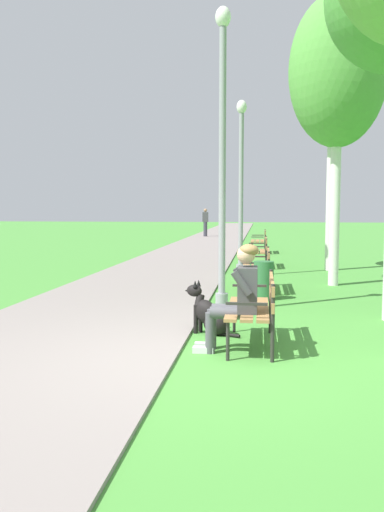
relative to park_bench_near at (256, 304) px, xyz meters
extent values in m
plane|color=#478E38|center=(-0.55, -0.78, -0.51)|extent=(120.00, 120.00, 0.00)
cube|color=gray|center=(-2.46, 23.22, -0.49)|extent=(3.21, 60.00, 0.04)
cube|color=olive|center=(-0.27, 0.00, -0.06)|extent=(0.14, 1.50, 0.04)
cube|color=olive|center=(-0.10, 0.00, -0.06)|extent=(0.14, 1.50, 0.04)
cube|color=olive|center=(0.08, 0.00, -0.06)|extent=(0.14, 1.50, 0.04)
cube|color=olive|center=(0.18, 0.00, 0.08)|extent=(0.04, 1.50, 0.11)
cube|color=olive|center=(0.18, 0.00, 0.26)|extent=(0.04, 1.50, 0.11)
cylinder|color=#2D2B28|center=(-0.30, 0.69, -0.29)|extent=(0.04, 0.04, 0.45)
cylinder|color=#2D2B28|center=(0.18, 0.69, -0.09)|extent=(0.04, 0.04, 0.85)
cube|color=#2D2B28|center=(-0.10, 0.69, 0.12)|extent=(0.45, 0.04, 0.03)
cylinder|color=#2D2B28|center=(-0.30, -0.69, -0.29)|extent=(0.04, 0.04, 0.45)
cylinder|color=#2D2B28|center=(0.18, -0.69, -0.09)|extent=(0.04, 0.04, 0.85)
cube|color=#2D2B28|center=(-0.10, -0.69, 0.12)|extent=(0.45, 0.04, 0.03)
cube|color=olive|center=(-0.26, 4.37, -0.06)|extent=(0.14, 1.50, 0.04)
cube|color=olive|center=(-0.08, 4.37, -0.06)|extent=(0.14, 1.50, 0.04)
cube|color=olive|center=(0.09, 4.37, -0.06)|extent=(0.14, 1.50, 0.04)
cube|color=olive|center=(0.20, 4.37, 0.08)|extent=(0.04, 1.50, 0.11)
cube|color=olive|center=(0.20, 4.37, 0.26)|extent=(0.04, 1.50, 0.11)
cylinder|color=#2D2B28|center=(-0.28, 5.06, -0.29)|extent=(0.04, 0.04, 0.45)
cylinder|color=#2D2B28|center=(0.20, 5.06, -0.09)|extent=(0.04, 0.04, 0.85)
cube|color=#2D2B28|center=(-0.08, 5.06, 0.12)|extent=(0.45, 0.04, 0.03)
cylinder|color=#2D2B28|center=(-0.28, 3.68, -0.29)|extent=(0.04, 0.04, 0.45)
cylinder|color=#2D2B28|center=(0.20, 3.68, -0.09)|extent=(0.04, 0.04, 0.85)
cube|color=#2D2B28|center=(-0.08, 3.68, 0.12)|extent=(0.45, 0.04, 0.03)
cube|color=olive|center=(-0.27, 8.78, -0.06)|extent=(0.14, 1.50, 0.04)
cube|color=olive|center=(-0.09, 8.78, -0.06)|extent=(0.14, 1.50, 0.04)
cube|color=olive|center=(0.08, 8.78, -0.06)|extent=(0.14, 1.50, 0.04)
cube|color=olive|center=(0.19, 8.78, 0.08)|extent=(0.04, 1.50, 0.11)
cube|color=olive|center=(0.19, 8.78, 0.26)|extent=(0.04, 1.50, 0.11)
cylinder|color=#2D2B28|center=(-0.29, 9.47, -0.29)|extent=(0.04, 0.04, 0.45)
cylinder|color=#2D2B28|center=(0.19, 9.47, -0.09)|extent=(0.04, 0.04, 0.85)
cube|color=#2D2B28|center=(-0.09, 9.47, 0.12)|extent=(0.45, 0.04, 0.03)
cylinder|color=#2D2B28|center=(-0.29, 8.09, -0.29)|extent=(0.04, 0.04, 0.45)
cylinder|color=#2D2B28|center=(0.19, 8.09, -0.09)|extent=(0.04, 0.04, 0.85)
cube|color=#2D2B28|center=(-0.09, 8.09, 0.12)|extent=(0.45, 0.04, 0.03)
cube|color=olive|center=(-0.26, 13.69, -0.06)|extent=(0.14, 1.50, 0.04)
cube|color=olive|center=(-0.09, 13.69, -0.06)|extent=(0.14, 1.50, 0.04)
cube|color=olive|center=(0.09, 13.69, -0.06)|extent=(0.14, 1.50, 0.04)
cube|color=olive|center=(0.19, 13.69, 0.08)|extent=(0.04, 1.50, 0.11)
cube|color=olive|center=(0.19, 13.69, 0.26)|extent=(0.04, 1.50, 0.11)
cylinder|color=#2D2B28|center=(-0.29, 14.38, -0.29)|extent=(0.04, 0.04, 0.45)
cylinder|color=#2D2B28|center=(0.19, 14.38, -0.09)|extent=(0.04, 0.04, 0.85)
cube|color=#2D2B28|center=(-0.09, 14.38, 0.12)|extent=(0.45, 0.04, 0.03)
cylinder|color=#2D2B28|center=(-0.29, 13.00, -0.29)|extent=(0.04, 0.04, 0.45)
cylinder|color=#2D2B28|center=(0.19, 13.00, -0.09)|extent=(0.04, 0.04, 0.85)
cube|color=#2D2B28|center=(-0.09, 13.00, 0.12)|extent=(0.45, 0.04, 0.03)
cylinder|color=#4C4C51|center=(-0.31, -0.21, -0.04)|extent=(0.42, 0.14, 0.14)
cylinder|color=#4C4C51|center=(-0.52, -0.21, -0.28)|extent=(0.11, 0.11, 0.47)
cube|color=silver|center=(-0.60, -0.21, -0.48)|extent=(0.24, 0.09, 0.07)
cylinder|color=#4C4C51|center=(-0.31, -0.41, -0.04)|extent=(0.42, 0.14, 0.14)
cylinder|color=#4C4C51|center=(-0.52, -0.41, -0.28)|extent=(0.11, 0.11, 0.47)
cube|color=silver|center=(-0.60, -0.41, -0.48)|extent=(0.24, 0.09, 0.07)
cube|color=#3F3F42|center=(-0.10, -0.31, 0.22)|extent=(0.22, 0.36, 0.52)
cylinder|color=#3F3F42|center=(-0.16, -0.11, 0.32)|extent=(0.25, 0.09, 0.30)
cylinder|color=#3F3F42|center=(-0.16, -0.51, 0.32)|extent=(0.25, 0.09, 0.30)
sphere|color=tan|center=(-0.12, -0.31, 0.62)|extent=(0.21, 0.21, 0.21)
ellipsoid|color=olive|center=(-0.09, -0.31, 0.67)|extent=(0.22, 0.23, 0.14)
ellipsoid|color=black|center=(-0.52, 0.47, -0.35)|extent=(0.44, 0.40, 0.32)
ellipsoid|color=black|center=(-0.66, 0.54, -0.23)|extent=(0.55, 0.41, 0.48)
ellipsoid|color=black|center=(-0.61, 0.52, -0.19)|extent=(0.40, 0.32, 0.27)
cylinder|color=black|center=(-0.75, 0.64, -0.32)|extent=(0.06, 0.06, 0.38)
cylinder|color=black|center=(-0.80, 0.53, -0.32)|extent=(0.06, 0.06, 0.38)
cylinder|color=black|center=(-0.76, 0.58, -0.08)|extent=(0.17, 0.20, 0.19)
ellipsoid|color=black|center=(-0.83, 0.61, 0.05)|extent=(0.26, 0.22, 0.16)
cone|color=black|center=(-0.92, 0.66, 0.04)|extent=(0.13, 0.12, 0.09)
cone|color=black|center=(-0.77, 0.64, 0.15)|extent=(0.06, 0.06, 0.09)
cone|color=black|center=(-0.81, 0.56, 0.15)|extent=(0.06, 0.06, 0.09)
cylinder|color=black|center=(-0.34, 0.39, -0.49)|extent=(0.27, 0.16, 0.04)
cylinder|color=gray|center=(-0.57, 2.08, -0.36)|extent=(0.20, 0.20, 0.30)
cylinder|color=gray|center=(-0.57, 2.08, 1.72)|extent=(0.11, 0.11, 4.46)
ellipsoid|color=silver|center=(-0.57, 2.08, 4.06)|extent=(0.24, 0.24, 0.32)
cylinder|color=gray|center=(-0.45, 6.62, -0.36)|extent=(0.20, 0.20, 0.30)
cylinder|color=gray|center=(-0.45, 6.62, 1.46)|extent=(0.11, 0.11, 3.94)
ellipsoid|color=silver|center=(-0.45, 6.62, 3.54)|extent=(0.24, 0.24, 0.32)
cylinder|color=silver|center=(1.60, 5.36, 1.27)|extent=(0.22, 0.22, 3.57)
ellipsoid|color=#569E42|center=(1.60, 5.36, 4.01)|extent=(2.04, 2.03, 3.19)
cylinder|color=silver|center=(1.85, 8.24, 1.50)|extent=(0.21, 0.21, 4.03)
ellipsoid|color=#569E42|center=(1.85, 8.24, 4.38)|extent=(2.19, 2.29, 2.86)
cylinder|color=#2D6638|center=(0.10, 3.32, -0.16)|extent=(0.36, 0.36, 0.70)
cylinder|color=#383842|center=(-3.18, 24.61, -0.07)|extent=(0.22, 0.22, 0.88)
cube|color=#3F3F42|center=(-3.18, 24.61, 0.65)|extent=(0.32, 0.20, 0.56)
sphere|color=#A37556|center=(-3.18, 24.61, 1.04)|extent=(0.20, 0.20, 0.20)
camera|label=1|loc=(0.05, -6.42, 1.14)|focal=37.72mm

